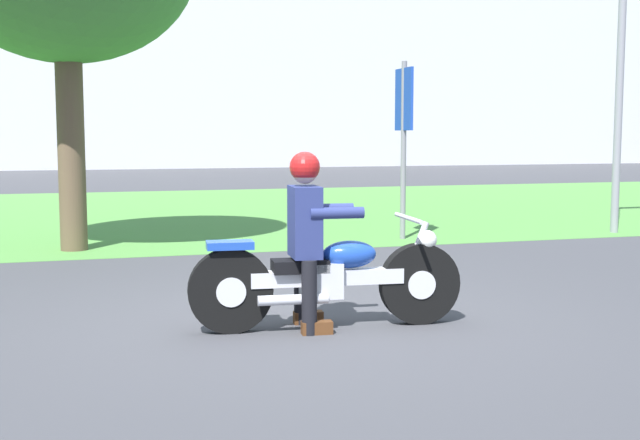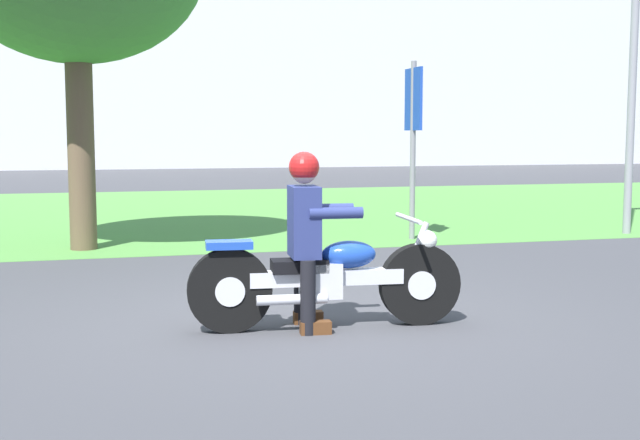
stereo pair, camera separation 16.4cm
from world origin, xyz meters
The scene contains 6 objects.
ground centered at (0.00, 0.00, 0.00)m, with size 120.00×120.00×0.00m, color #424247.
grass_verge centered at (0.00, 10.00, 0.00)m, with size 60.00×12.00×0.01m, color #549342.
stadium_facade centered at (4.69, 34.39, 7.81)m, with size 47.35×8.00×15.62m, color silver.
motorcycle_lead centered at (0.17, -0.26, 0.40)m, with size 2.21×0.66×0.89m.
rider_lead centered at (0.00, -0.24, 0.82)m, with size 0.57×0.49×1.41m.
sign_banner centered at (2.87, 4.73, 1.72)m, with size 0.08×0.60×2.60m.
Camera 1 is at (-1.72, -6.35, 1.55)m, focal length 45.60 mm.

